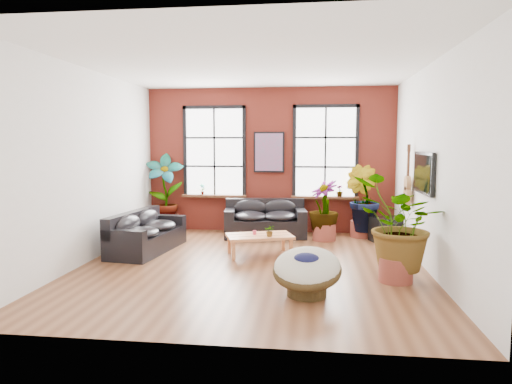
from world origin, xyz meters
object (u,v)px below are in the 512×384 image
at_px(sofa_back, 265,220).
at_px(coffee_table, 259,237).
at_px(papasan_chair, 307,270).
at_px(sofa_left, 145,233).

distance_m(sofa_back, coffee_table, 1.85).
bearing_deg(coffee_table, papasan_chair, -86.17).
bearing_deg(sofa_back, papasan_chair, -83.44).
relative_size(sofa_back, papasan_chair, 1.76).
distance_m(coffee_table, papasan_chair, 2.47).
bearing_deg(papasan_chair, sofa_left, 152.23).
height_order(coffee_table, papasan_chair, papasan_chair).
bearing_deg(sofa_left, papasan_chair, -118.72).
bearing_deg(sofa_left, sofa_back, -44.70).
xyz_separation_m(sofa_left, coffee_table, (2.33, -0.08, -0.00)).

